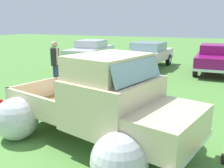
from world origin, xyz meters
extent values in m
plane|color=#548C3D|center=(0.00, 0.00, 0.00)|extent=(80.00, 80.00, 0.00)
cylinder|color=black|center=(1.61, 0.51, 0.38)|extent=(0.79, 0.39, 0.76)
cylinder|color=silver|center=(1.61, 0.51, 0.38)|extent=(0.39, 0.31, 0.34)
cylinder|color=black|center=(1.21, -1.18, 0.38)|extent=(0.79, 0.39, 0.76)
cylinder|color=silver|center=(1.21, -1.18, 0.38)|extent=(0.39, 0.31, 0.34)
cylinder|color=black|center=(-1.11, 1.16, 0.38)|extent=(0.79, 0.39, 0.76)
cylinder|color=silver|center=(-1.11, 1.16, 0.38)|extent=(0.39, 0.31, 0.34)
cylinder|color=black|center=(-1.51, -0.54, 0.38)|extent=(0.79, 0.39, 0.76)
cylinder|color=silver|center=(-1.51, -0.54, 0.38)|extent=(0.39, 0.31, 0.34)
sphere|color=silver|center=(-1.10, 1.20, 0.44)|extent=(1.15, 1.15, 0.96)
sphere|color=silver|center=(-1.52, -0.59, 0.44)|extent=(1.15, 1.15, 0.96)
cube|color=olive|center=(-0.92, 0.22, 0.54)|extent=(2.35, 1.97, 0.04)
cube|color=beige|center=(-0.76, 0.93, 0.77)|extent=(2.01, 0.55, 0.50)
cube|color=beige|center=(-1.09, -0.49, 0.77)|extent=(2.01, 0.55, 0.50)
cube|color=beige|center=(0.03, -0.01, 0.77)|extent=(0.43, 1.52, 0.50)
cube|color=beige|center=(-1.88, 0.44, 0.77)|extent=(0.43, 1.52, 0.50)
cube|color=beige|center=(0.63, -0.15, 0.99)|extent=(1.80, 1.99, 0.95)
cube|color=beige|center=(0.54, -0.13, 1.70)|extent=(1.47, 1.76, 0.45)
cube|color=#8CADB7|center=(1.16, -0.27, 1.68)|extent=(0.48, 1.46, 0.38)
cube|color=beige|center=(1.65, -0.39, 0.80)|extent=(1.59, 1.86, 0.55)
sphere|color=silver|center=(1.62, 0.54, 0.42)|extent=(1.11, 1.11, 0.92)
sphere|color=silver|center=(1.21, -1.21, 0.42)|extent=(1.11, 1.11, 0.92)
cube|color=silver|center=(-2.18, 0.51, 0.46)|extent=(0.57, 1.95, 0.14)
cube|color=silver|center=(2.18, -0.51, 0.46)|extent=(0.57, 1.95, 0.14)
sphere|color=red|center=(-1.96, 1.27, 0.64)|extent=(0.13, 0.13, 0.11)
sphere|color=red|center=(-2.32, -0.27, 0.64)|extent=(0.13, 0.13, 0.11)
cylinder|color=black|center=(-4.26, 8.12, 0.33)|extent=(0.28, 0.68, 0.66)
cylinder|color=silver|center=(-4.26, 8.12, 0.33)|extent=(0.25, 0.32, 0.30)
cylinder|color=black|center=(-5.90, 7.91, 0.33)|extent=(0.28, 0.68, 0.66)
cylinder|color=silver|center=(-5.90, 7.91, 0.33)|extent=(0.25, 0.32, 0.30)
cylinder|color=black|center=(-4.63, 11.07, 0.33)|extent=(0.28, 0.68, 0.66)
cylinder|color=silver|center=(-4.63, 11.07, 0.33)|extent=(0.25, 0.32, 0.30)
cylinder|color=black|center=(-6.27, 10.87, 0.33)|extent=(0.28, 0.68, 0.66)
cylinder|color=silver|center=(-6.27, 10.87, 0.33)|extent=(0.25, 0.32, 0.30)
cube|color=silver|center=(-5.26, 9.49, 0.71)|extent=(2.34, 4.84, 0.55)
cube|color=silver|center=(-5.29, 9.68, 1.21)|extent=(1.77, 2.13, 0.45)
cube|color=silver|center=(-5.55, 11.76, 0.45)|extent=(1.84, 0.33, 0.12)
cube|color=silver|center=(-4.98, 7.22, 0.45)|extent=(1.84, 0.33, 0.12)
cylinder|color=black|center=(-0.64, 7.75, 0.33)|extent=(0.24, 0.67, 0.66)
cylinder|color=silver|center=(-0.64, 7.75, 0.33)|extent=(0.23, 0.31, 0.30)
cylinder|color=black|center=(-2.36, 7.85, 0.33)|extent=(0.24, 0.67, 0.66)
cylinder|color=silver|center=(-2.36, 7.85, 0.33)|extent=(0.23, 0.31, 0.30)
cylinder|color=black|center=(-0.48, 10.55, 0.33)|extent=(0.24, 0.67, 0.66)
cylinder|color=silver|center=(-0.48, 10.55, 0.33)|extent=(0.23, 0.31, 0.30)
cylinder|color=black|center=(-2.20, 10.65, 0.33)|extent=(0.24, 0.67, 0.66)
cylinder|color=silver|center=(-2.20, 10.65, 0.33)|extent=(0.23, 0.31, 0.30)
cube|color=silver|center=(-1.42, 9.20, 0.71)|extent=(2.09, 4.48, 0.55)
cube|color=#8CADB7|center=(-1.41, 9.37, 1.21)|extent=(1.71, 1.93, 0.45)
cube|color=silver|center=(-1.30, 11.35, 0.45)|extent=(1.91, 0.21, 0.12)
cube|color=silver|center=(-1.54, 7.05, 0.45)|extent=(1.91, 0.21, 0.12)
cylinder|color=black|center=(1.37, 7.82, 0.33)|extent=(0.21, 0.66, 0.66)
cylinder|color=silver|center=(1.37, 7.82, 0.33)|extent=(0.22, 0.30, 0.30)
cylinder|color=black|center=(1.34, 10.50, 0.33)|extent=(0.21, 0.66, 0.66)
cylinder|color=silver|center=(1.34, 10.50, 0.33)|extent=(0.22, 0.30, 0.30)
cube|color=#8C1466|center=(2.20, 9.17, 0.71)|extent=(1.85, 4.22, 0.55)
cube|color=#8C1466|center=(2.20, 9.34, 1.21)|extent=(1.58, 1.78, 0.45)
cube|color=silver|center=(2.18, 11.23, 0.45)|extent=(1.86, 0.12, 0.12)
cube|color=silver|center=(2.22, 7.11, 0.45)|extent=(1.86, 0.12, 0.12)
cylinder|color=navy|center=(-3.38, 3.39, 0.44)|extent=(0.20, 0.20, 0.88)
cylinder|color=navy|center=(-3.53, 3.47, 0.44)|extent=(0.20, 0.20, 0.88)
cylinder|color=#26262B|center=(-3.45, 3.43, 1.22)|extent=(0.46, 0.46, 0.66)
cylinder|color=#DBAD84|center=(-3.26, 3.33, 1.25)|extent=(0.12, 0.12, 0.63)
cylinder|color=#26262B|center=(-3.65, 3.53, 1.25)|extent=(0.12, 0.12, 0.63)
sphere|color=#DBAD84|center=(-3.45, 3.43, 1.70)|extent=(0.32, 0.32, 0.24)
camera|label=1|loc=(2.51, -4.38, 2.50)|focal=39.65mm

